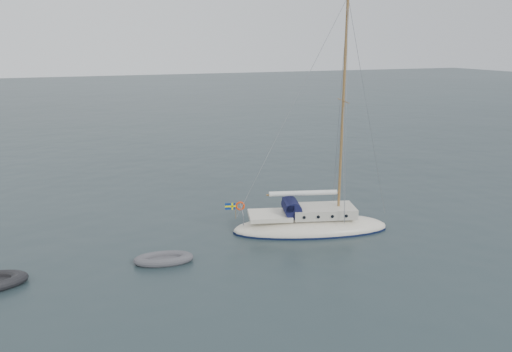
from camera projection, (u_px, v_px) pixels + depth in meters
name	position (u px, v px, depth m)	size (l,w,h in m)	color
ground	(261.00, 235.00, 29.76)	(300.00, 300.00, 0.00)	black
sailboat	(311.00, 214.00, 30.10)	(9.93, 2.97, 14.15)	#F1E4CD
dinghy	(164.00, 259.00, 25.96)	(3.10, 1.40, 0.45)	#4F4E53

